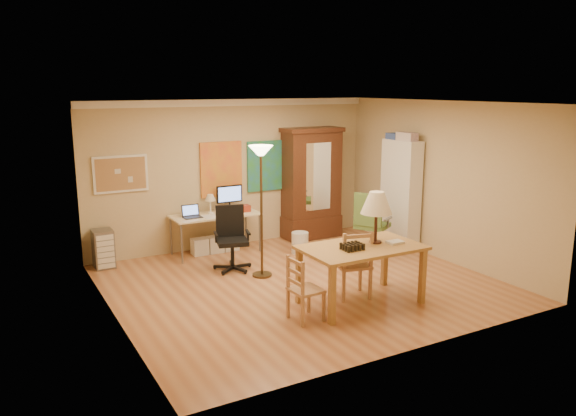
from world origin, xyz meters
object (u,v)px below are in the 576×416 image
dining_table (367,234)px  office_chair_green (371,238)px  computer_desk (216,229)px  bookshelf (400,195)px  office_chair_black (232,253)px  armoire (311,190)px

dining_table → office_chair_green: dining_table is taller
computer_desk → bookshelf: bearing=-24.1°
computer_desk → office_chair_green: (2.33, -1.47, -0.13)m
dining_table → office_chair_black: 2.51m
dining_table → office_chair_green: 2.33m
armoire → bookshelf: bearing=-55.0°
bookshelf → dining_table: bearing=-139.3°
armoire → bookshelf: armoire is taller
dining_table → computer_desk: dining_table is taller
computer_desk → bookshelf: (3.05, -1.36, 0.56)m
office_chair_green → armoire: bearing=100.6°
dining_table → computer_desk: bearing=106.0°
office_chair_green → armoire: size_ratio=0.53×
armoire → bookshelf: size_ratio=1.08×
dining_table → office_chair_green: bearing=50.8°
dining_table → computer_desk: size_ratio=1.05×
office_chair_green → bookshelf: (0.72, 0.11, 0.69)m
dining_table → office_chair_green: size_ratio=1.44×
office_chair_green → office_chair_black: bearing=169.8°
office_chair_black → office_chair_green: bearing=-10.2°
dining_table → armoire: 3.47m
dining_table → bookshelf: size_ratio=0.82×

